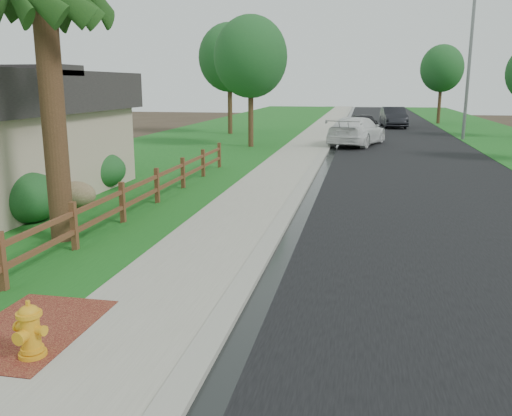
% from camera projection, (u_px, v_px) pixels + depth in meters
% --- Properties ---
extents(ground, '(120.00, 120.00, 0.00)m').
position_uv_depth(ground, '(198.00, 320.00, 8.29)').
color(ground, '#34291C').
extents(road, '(8.00, 90.00, 0.02)m').
position_uv_depth(road, '(393.00, 132.00, 40.89)').
color(road, black).
rests_on(road, ground).
extents(curb, '(0.40, 90.00, 0.12)m').
position_uv_depth(curb, '(337.00, 130.00, 41.67)').
color(curb, gray).
rests_on(curb, ground).
extents(wet_gutter, '(0.50, 90.00, 0.00)m').
position_uv_depth(wet_gutter, '(342.00, 131.00, 41.61)').
color(wet_gutter, black).
rests_on(wet_gutter, road).
extents(sidewalk, '(2.20, 90.00, 0.10)m').
position_uv_depth(sidewalk, '(320.00, 130.00, 41.92)').
color(sidewalk, gray).
rests_on(sidewalk, ground).
extents(grass_strip, '(1.60, 90.00, 0.06)m').
position_uv_depth(grass_strip, '(296.00, 130.00, 42.28)').
color(grass_strip, '#165018').
rests_on(grass_strip, ground).
extents(lawn_near, '(9.00, 90.00, 0.04)m').
position_uv_depth(lawn_near, '(231.00, 129.00, 43.26)').
color(lawn_near, '#165018').
rests_on(lawn_near, ground).
extents(verge_far, '(6.00, 90.00, 0.04)m').
position_uv_depth(verge_far, '(490.00, 133.00, 39.59)').
color(verge_far, '#165018').
rests_on(verge_far, ground).
extents(brick_patch, '(1.60, 2.40, 0.11)m').
position_uv_depth(brick_patch, '(30.00, 333.00, 7.73)').
color(brick_patch, maroon).
rests_on(brick_patch, ground).
extents(ranch_fence, '(0.12, 16.92, 1.10)m').
position_uv_depth(ranch_fence, '(141.00, 192.00, 14.95)').
color(ranch_fence, '#463117').
rests_on(ranch_fence, ground).
extents(fire_hydrant, '(0.50, 0.40, 0.77)m').
position_uv_depth(fire_hydrant, '(30.00, 331.00, 6.89)').
color(fire_hydrant, orange).
rests_on(fire_hydrant, sidewalk).
extents(white_suv, '(3.74, 6.09, 1.65)m').
position_uv_depth(white_suv, '(357.00, 131.00, 31.59)').
color(white_suv, white).
rests_on(white_suv, road).
extents(dark_car_mid, '(2.64, 4.41, 1.41)m').
position_uv_depth(dark_car_mid, '(362.00, 123.00, 40.20)').
color(dark_car_mid, black).
rests_on(dark_car_mid, road).
extents(dark_car_far, '(2.17, 5.15, 1.65)m').
position_uv_depth(dark_car_far, '(393.00, 117.00, 44.75)').
color(dark_car_far, black).
rests_on(dark_car_far, road).
extents(streetlight, '(2.29, 0.83, 10.08)m').
position_uv_depth(streetlight, '(468.00, 48.00, 33.61)').
color(streetlight, slate).
rests_on(streetlight, ground).
extents(boulder, '(1.23, 0.95, 0.78)m').
position_uv_depth(boulder, '(76.00, 195.00, 15.66)').
color(boulder, brown).
rests_on(boulder, ground).
extents(shrub_c, '(2.14, 2.14, 1.31)m').
position_uv_depth(shrub_c, '(27.00, 198.00, 14.00)').
color(shrub_c, '#1A4921').
rests_on(shrub_c, ground).
extents(shrub_d, '(2.05, 2.05, 1.29)m').
position_uv_depth(shrub_d, '(98.00, 170.00, 18.51)').
color(shrub_d, '#1A4921').
rests_on(shrub_d, ground).
extents(tree_near_left, '(4.08, 4.08, 7.23)m').
position_uv_depth(tree_near_left, '(251.00, 57.00, 29.82)').
color(tree_near_left, '#342415').
rests_on(tree_near_left, ground).
extents(tree_mid_left, '(4.30, 4.30, 7.70)m').
position_uv_depth(tree_mid_left, '(229.00, 58.00, 37.70)').
color(tree_mid_left, '#342415').
rests_on(tree_mid_left, ground).
extents(tree_far_right, '(3.77, 3.77, 6.95)m').
position_uv_depth(tree_far_right, '(442.00, 68.00, 47.97)').
color(tree_far_right, '#342415').
rests_on(tree_far_right, ground).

